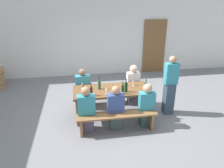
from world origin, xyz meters
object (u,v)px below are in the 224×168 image
object	(u,v)px
wine_glass_2	(82,84)
seated_guest_near_1	(116,109)
tasting_table	(112,92)
seated_guest_near_2	(146,106)
bench_near	(117,118)
bench_far	(108,92)
wine_bottle_1	(91,91)
seated_guest_near_0	(87,111)
wine_glass_0	(107,89)
wine_bottle_5	(123,89)
wine_bottle_0	(146,87)
wooden_door	(154,47)
standing_host	(170,87)
wine_bottle_2	(126,87)
seated_guest_far_0	(83,90)
wine_glass_1	(134,81)
wine_bottle_4	(84,92)
wine_bottle_3	(99,85)
seated_guest_far_1	(133,85)

from	to	relation	value
wine_glass_2	seated_guest_near_1	world-z (taller)	seated_guest_near_1
tasting_table	seated_guest_near_1	world-z (taller)	seated_guest_near_1
seated_guest_near_2	bench_near	bearing A→B (deg)	101.53
bench_far	seated_guest_near_2	distance (m)	1.49
wine_bottle_1	seated_guest_near_0	world-z (taller)	seated_guest_near_0
wine_glass_0	seated_guest_near_1	size ratio (longest dim) A/B	0.16
wine_bottle_5	seated_guest_near_1	world-z (taller)	seated_guest_near_1
bench_near	wine_glass_0	world-z (taller)	wine_glass_0
wine_bottle_0	seated_guest_near_0	world-z (taller)	seated_guest_near_0
wooden_door	wine_glass_2	world-z (taller)	wooden_door
standing_host	wine_bottle_2	bearing A→B (deg)	4.01
wine_bottle_2	seated_guest_near_2	xyz separation A→B (m)	(0.42, -0.39, -0.36)
wooden_door	seated_guest_far_0	distance (m)	4.02
wine_bottle_1	wine_glass_1	world-z (taller)	wine_bottle_1
wine_bottle_4	seated_guest_far_0	xyz separation A→B (m)	(0.01, 0.86, -0.32)
wine_bottle_0	wine_bottle_4	xyz separation A→B (m)	(-1.53, -0.07, -0.00)
bench_near	wine_glass_2	xyz separation A→B (m)	(-0.74, 0.90, 0.53)
wine_glass_2	seated_guest_far_0	xyz separation A→B (m)	(0.03, 0.39, -0.34)
wine_bottle_1	wine_glass_0	size ratio (longest dim) A/B	1.83
seated_guest_near_0	standing_host	xyz separation A→B (m)	(2.18, 0.47, 0.24)
wine_bottle_2	wine_bottle_3	distance (m)	0.68
wine_bottle_1	seated_guest_far_1	size ratio (longest dim) A/B	0.27
bench_near	seated_guest_far_1	world-z (taller)	seated_guest_far_1
wine_glass_2	seated_guest_far_1	world-z (taller)	seated_guest_far_1
bench_near	seated_guest_near_2	bearing A→B (deg)	11.53
seated_guest_near_1	standing_host	distance (m)	1.60
wine_glass_0	wine_glass_1	world-z (taller)	wine_glass_1
standing_host	wine_bottle_1	bearing A→B (deg)	4.23
tasting_table	wine_bottle_4	bearing A→B (deg)	-158.28
wine_bottle_4	wine_glass_1	distance (m)	1.40
wine_bottle_5	seated_guest_near_2	bearing A→B (deg)	-28.00
tasting_table	standing_host	size ratio (longest dim) A/B	1.23
seated_guest_near_0	seated_guest_near_1	world-z (taller)	seated_guest_near_0
wine_bottle_1	wine_glass_1	distance (m)	1.21
tasting_table	seated_guest_near_1	distance (m)	0.59
seated_guest_near_1	seated_guest_far_0	distance (m)	1.34
wine_bottle_3	wine_glass_2	xyz separation A→B (m)	(-0.43, 0.10, 0.01)
wine_bottle_0	wine_bottle_2	world-z (taller)	wine_bottle_2
wine_bottle_1	seated_guest_near_1	bearing A→B (deg)	-31.05
wine_bottle_3	seated_guest_near_1	world-z (taller)	seated_guest_near_1
wine_bottle_5	wine_glass_2	xyz separation A→B (m)	(-0.95, 0.47, 0.01)
bench_far	wine_bottle_3	bearing A→B (deg)	-115.91
wine_bottle_2	seated_guest_far_0	distance (m)	1.32
wine_glass_1	seated_guest_near_0	world-z (taller)	seated_guest_near_0
seated_guest_near_1	wine_glass_2	bearing A→B (deg)	44.02
seated_guest_near_2	standing_host	world-z (taller)	standing_host
wine_glass_2	seated_guest_far_0	bearing A→B (deg)	86.26
wine_bottle_4	standing_host	xyz separation A→B (m)	(2.22, 0.19, -0.09)
tasting_table	seated_guest_near_0	xyz separation A→B (m)	(-0.68, -0.57, -0.15)
wooden_door	bench_far	world-z (taller)	wooden_door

